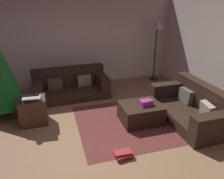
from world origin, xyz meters
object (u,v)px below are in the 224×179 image
couch_left (70,86)px  laptop (31,97)px  gift_box (146,103)px  corner_lamp (157,29)px  side_table (33,111)px  tv_remote (141,103)px  book_stack (123,154)px  ottoman (141,113)px  couch_right (193,107)px

couch_left → laptop: 1.56m
gift_box → corner_lamp: 2.83m
side_table → tv_remote: bearing=-12.7°
laptop → corner_lamp: corner_lamp is taller
tv_remote → side_table: (-2.15, 0.49, -0.12)m
tv_remote → couch_left: bearing=107.1°
book_stack → couch_left: bearing=101.1°
couch_left → side_table: 1.47m
tv_remote → corner_lamp: bearing=37.6°
gift_box → corner_lamp: bearing=60.1°
ottoman → laptop: laptop is taller
tv_remote → side_table: bearing=147.0°
couch_right → couch_left: bearing=49.2°
gift_box → book_stack: 1.28m
couch_left → tv_remote: couch_left is taller
book_stack → corner_lamp: bearing=56.6°
gift_box → tv_remote: (-0.05, 0.11, -0.04)m
ottoman → corner_lamp: corner_lamp is taller
ottoman → book_stack: ottoman is taller
ottoman → gift_box: (0.09, -0.04, 0.25)m
couch_left → book_stack: bearing=98.5°
couch_right → corner_lamp: size_ratio=1.00×
side_table → gift_box: bearing=-15.0°
laptop → book_stack: (1.41, -1.46, -0.55)m
tv_remote → book_stack: 1.31m
gift_box → book_stack: (-0.80, -0.92, -0.38)m
ottoman → side_table: size_ratio=1.49×
side_table → ottoman: bearing=-14.5°
ottoman → laptop: bearing=167.0°
couch_left → laptop: bearing=51.9°
laptop → corner_lamp: (3.51, 1.72, 0.93)m
book_stack → side_table: bearing=132.9°
couch_right → gift_box: size_ratio=7.09×
ottoman → tv_remote: bearing=62.8°
couch_right → book_stack: size_ratio=5.68×
couch_left → laptop: (-0.88, -1.24, 0.34)m
laptop → couch_right: bearing=-13.0°
corner_lamp → ottoman: bearing=-122.0°
laptop → corner_lamp: 4.01m
couch_right → gift_box: bearing=78.0°
ottoman → corner_lamp: bearing=58.0°
couch_left → gift_box: size_ratio=7.56×
couch_left → corner_lamp: corner_lamp is taller
couch_left → couch_right: 3.04m
ottoman → book_stack: 1.21m
laptop → gift_box: bearing=-13.6°
gift_box → laptop: bearing=166.4°
book_stack → tv_remote: bearing=54.0°
corner_lamp → laptop: bearing=-153.8°
ottoman → book_stack: size_ratio=2.59×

